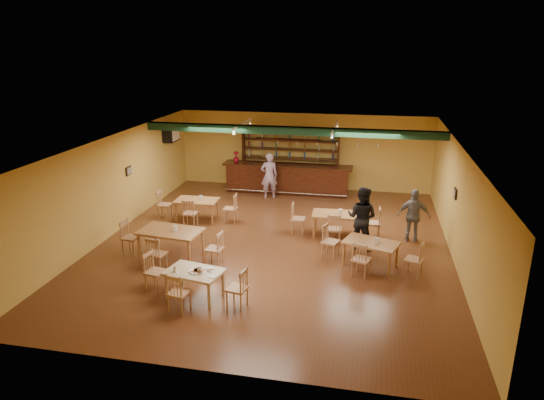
% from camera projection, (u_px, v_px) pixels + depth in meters
% --- Properties ---
extents(floor, '(12.00, 12.00, 0.00)m').
position_uv_depth(floor, '(274.00, 244.00, 14.48)').
color(floor, brown).
rests_on(floor, ground).
extents(ceiling_beam, '(10.00, 0.30, 0.25)m').
position_uv_depth(ceiling_beam, '(291.00, 131.00, 16.21)').
color(ceiling_beam, '#10311C').
rests_on(ceiling_beam, ceiling).
extents(track_rail_left, '(0.05, 2.50, 0.05)m').
position_uv_depth(track_rail_left, '(242.00, 124.00, 17.09)').
color(track_rail_left, white).
rests_on(track_rail_left, ceiling).
extents(track_rail_right, '(0.05, 2.50, 0.05)m').
position_uv_depth(track_rail_right, '(335.00, 127.00, 16.48)').
color(track_rail_right, white).
rests_on(track_rail_right, ceiling).
extents(ac_unit, '(0.34, 0.70, 0.48)m').
position_uv_depth(ac_unit, '(171.00, 134.00, 18.58)').
color(ac_unit, white).
rests_on(ac_unit, wall_left).
extents(picture_left, '(0.04, 0.34, 0.28)m').
position_uv_depth(picture_left, '(129.00, 171.00, 15.83)').
color(picture_left, black).
rests_on(picture_left, wall_left).
extents(picture_right, '(0.04, 0.34, 0.28)m').
position_uv_depth(picture_right, '(455.00, 194.00, 13.48)').
color(picture_right, black).
rests_on(picture_right, wall_right).
extents(bar_counter, '(5.01, 0.85, 1.13)m').
position_uv_depth(bar_counter, '(287.00, 179.00, 19.20)').
color(bar_counter, black).
rests_on(bar_counter, ground).
extents(back_bar_hutch, '(3.87, 0.40, 2.28)m').
position_uv_depth(back_bar_hutch, '(290.00, 161.00, 19.61)').
color(back_bar_hutch, black).
rests_on(back_bar_hutch, ground).
extents(poinsettia, '(0.31, 0.31, 0.43)m').
position_uv_depth(poinsettia, '(236.00, 157.00, 19.35)').
color(poinsettia, maroon).
rests_on(poinsettia, bar_counter).
extents(dining_table_a, '(1.40, 0.86, 0.69)m').
position_uv_depth(dining_table_a, '(197.00, 210.00, 16.33)').
color(dining_table_a, '#AC763D').
rests_on(dining_table_a, ground).
extents(dining_table_b, '(1.41, 0.88, 0.69)m').
position_uv_depth(dining_table_b, '(335.00, 224.00, 15.04)').
color(dining_table_b, '#AC763D').
rests_on(dining_table_b, ground).
extents(dining_table_c, '(1.75, 1.17, 0.83)m').
position_uv_depth(dining_table_c, '(171.00, 244.00, 13.37)').
color(dining_table_c, '#AC763D').
rests_on(dining_table_c, ground).
extents(dining_table_d, '(1.57, 1.23, 0.69)m').
position_uv_depth(dining_table_d, '(370.00, 254.00, 12.94)').
color(dining_table_d, '#AC763D').
rests_on(dining_table_d, ground).
extents(near_table, '(1.40, 1.04, 0.68)m').
position_uv_depth(near_table, '(195.00, 284.00, 11.34)').
color(near_table, tan).
rests_on(near_table, ground).
extents(pizza_tray, '(0.46, 0.46, 0.01)m').
position_uv_depth(pizza_tray, '(198.00, 271.00, 11.22)').
color(pizza_tray, silver).
rests_on(pizza_tray, near_table).
extents(parmesan_shaker, '(0.09, 0.09, 0.11)m').
position_uv_depth(parmesan_shaker, '(175.00, 270.00, 11.17)').
color(parmesan_shaker, '#EAE5C6').
rests_on(parmesan_shaker, near_table).
extents(napkin_stack, '(0.22, 0.18, 0.03)m').
position_uv_depth(napkin_stack, '(210.00, 268.00, 11.34)').
color(napkin_stack, white).
rests_on(napkin_stack, near_table).
extents(pizza_server, '(0.33, 0.18, 0.00)m').
position_uv_depth(pizza_server, '(204.00, 270.00, 11.23)').
color(pizza_server, silver).
rests_on(pizza_server, pizza_tray).
extents(side_plate, '(0.26, 0.26, 0.01)m').
position_uv_depth(side_plate, '(213.00, 276.00, 10.97)').
color(side_plate, white).
rests_on(side_plate, near_table).
extents(patron_bar, '(0.74, 0.60, 1.74)m').
position_uv_depth(patron_bar, '(269.00, 176.00, 18.44)').
color(patron_bar, '#834BA2').
rests_on(patron_bar, ground).
extents(patron_right_a, '(1.06, 0.94, 1.81)m').
position_uv_depth(patron_right_a, '(362.00, 218.00, 13.97)').
color(patron_right_a, black).
rests_on(patron_right_a, ground).
extents(patron_right_b, '(0.96, 0.44, 1.60)m').
position_uv_depth(patron_right_b, '(414.00, 216.00, 14.44)').
color(patron_right_b, gray).
rests_on(patron_right_b, ground).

